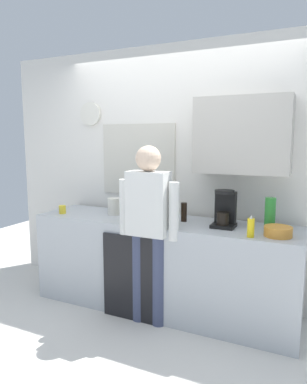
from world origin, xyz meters
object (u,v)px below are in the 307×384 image
object	(u,v)px
bottle_clear_soda	(270,214)
person_at_sink	(148,220)
bottle_dark_sauce	(184,212)
dish_soap	(251,227)
mixing_bowl	(278,231)
bottle_green_wine	(149,207)
cup_yellow_cup	(62,209)
storage_canister	(114,206)
coffee_maker	(225,210)
bottle_olive_oil	(128,209)

from	to	relation	value
bottle_clear_soda	person_at_sink	size ratio (longest dim) A/B	0.17
bottle_dark_sauce	dish_soap	distance (m)	0.72
mixing_bowl	dish_soap	size ratio (longest dim) A/B	1.22
bottle_green_wine	dish_soap	world-z (taller)	bottle_green_wine
bottle_clear_soda	dish_soap	distance (m)	0.32
dish_soap	person_at_sink	world-z (taller)	person_at_sink
cup_yellow_cup	person_at_sink	xyz separation A→B (m)	(1.07, -0.15, 0.02)
bottle_green_wine	bottle_dark_sauce	distance (m)	0.34
storage_canister	bottle_dark_sauce	bearing A→B (deg)	0.81
bottle_dark_sauce	coffee_maker	bearing A→B (deg)	-5.24
mixing_bowl	person_at_sink	size ratio (longest dim) A/B	0.14
coffee_maker	storage_canister	distance (m)	1.15
bottle_green_wine	storage_canister	bearing A→B (deg)	159.25
bottle_clear_soda	dish_soap	xyz separation A→B (m)	(-0.11, -0.30, -0.06)
coffee_maker	bottle_olive_oil	xyz separation A→B (m)	(-0.86, -0.19, -0.02)
bottle_dark_sauce	bottle_green_wine	bearing A→B (deg)	-143.99
storage_canister	cup_yellow_cup	bearing A→B (deg)	-159.77
bottle_green_wine	bottle_olive_oil	bearing A→B (deg)	-170.08
bottle_dark_sauce	dish_soap	bearing A→B (deg)	-23.18
person_at_sink	coffee_maker	bearing A→B (deg)	27.80
bottle_dark_sauce	mixing_bowl	size ratio (longest dim) A/B	0.82
bottle_clear_soda	person_at_sink	xyz separation A→B (m)	(-0.97, -0.37, -0.08)
bottle_dark_sauce	cup_yellow_cup	world-z (taller)	bottle_dark_sauce
person_at_sink	bottle_olive_oil	bearing A→B (deg)	155.03
bottle_green_wine	mixing_bowl	size ratio (longest dim) A/B	1.36
coffee_maker	cup_yellow_cup	xyz separation A→B (m)	(-1.67, -0.17, -0.10)
coffee_maker	bottle_clear_soda	size ratio (longest dim) A/B	1.18
coffee_maker	person_at_sink	size ratio (longest dim) A/B	0.21
mixing_bowl	storage_canister	bearing A→B (deg)	174.35
bottle_clear_soda	bottle_olive_oil	size ratio (longest dim) A/B	1.12
coffee_maker	bottle_dark_sauce	size ratio (longest dim) A/B	1.83
mixing_bowl	dish_soap	bearing A→B (deg)	-149.44
dish_soap	person_at_sink	xyz separation A→B (m)	(-0.87, -0.07, -0.01)
cup_yellow_cup	storage_canister	size ratio (longest dim) A/B	0.50
bottle_dark_sauce	storage_canister	xyz separation A→B (m)	(-0.75, -0.01, -0.01)
storage_canister	coffee_maker	bearing A→B (deg)	-1.27
bottle_green_wine	bottle_dark_sauce	world-z (taller)	bottle_green_wine
cup_yellow_cup	storage_canister	xyz separation A→B (m)	(0.52, 0.19, 0.04)
bottle_olive_oil	coffee_maker	bearing A→B (deg)	12.64
mixing_bowl	bottle_olive_oil	bearing A→B (deg)	-177.43
person_at_sink	cup_yellow_cup	bearing A→B (deg)	171.58
bottle_olive_oil	bottle_dark_sauce	size ratio (longest dim) A/B	1.39
bottle_green_wine	mixing_bowl	world-z (taller)	bottle_green_wine
bottle_clear_soda	bottle_dark_sauce	bearing A→B (deg)	-179.08
bottle_olive_oil	storage_canister	bearing A→B (deg)	142.45
coffee_maker	person_at_sink	world-z (taller)	person_at_sink
coffee_maker	storage_canister	world-z (taller)	coffee_maker
bottle_olive_oil	storage_canister	world-z (taller)	bottle_olive_oil
bottle_clear_soda	bottle_dark_sauce	size ratio (longest dim) A/B	1.56
bottle_olive_oil	mixing_bowl	xyz separation A→B (m)	(1.33, 0.06, -0.08)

